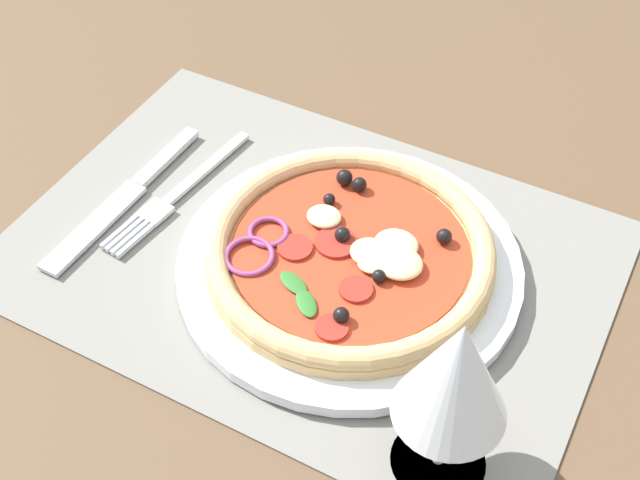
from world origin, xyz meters
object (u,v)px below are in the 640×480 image
(pizza, at_px, (348,254))
(wine_glass, at_px, (456,374))
(knife, at_px, (124,198))
(fork, at_px, (174,196))
(plate, at_px, (347,268))

(pizza, height_order, wine_glass, wine_glass)
(pizza, relative_size, knife, 1.14)
(fork, distance_m, wine_glass, 0.34)
(fork, xyz_separation_m, knife, (0.04, 0.02, 0.00))
(plate, bearing_deg, knife, 4.44)
(wine_glass, bearing_deg, knife, -16.93)
(knife, relative_size, wine_glass, 1.34)
(plate, height_order, knife, plate)
(wine_glass, bearing_deg, plate, -42.77)
(knife, xyz_separation_m, wine_glass, (-0.34, 0.10, 0.10))
(plate, height_order, wine_glass, wine_glass)
(pizza, distance_m, knife, 0.21)
(fork, bearing_deg, plate, 94.54)
(fork, height_order, knife, knife)
(plate, xyz_separation_m, fork, (0.17, -0.01, -0.00))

